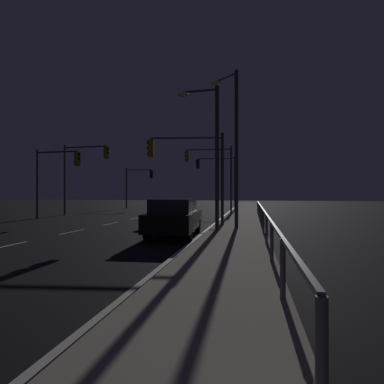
% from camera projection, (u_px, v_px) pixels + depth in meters
% --- Properties ---
extents(ground_plane, '(112.00, 112.00, 0.00)m').
position_uv_depth(ground_plane, '(138.00, 218.00, 22.96)').
color(ground_plane, black).
rests_on(ground_plane, ground).
extents(sidewalk_right, '(2.56, 77.00, 0.14)m').
position_uv_depth(sidewalk_right, '(242.00, 219.00, 21.54)').
color(sidewalk_right, '#9E937F').
rests_on(sidewalk_right, ground).
extents(lane_markings_center, '(0.14, 50.00, 0.01)m').
position_uv_depth(lane_markings_center, '(153.00, 215.00, 26.40)').
color(lane_markings_center, silver).
rests_on(lane_markings_center, ground).
extents(lane_edge_line, '(0.14, 53.00, 0.01)m').
position_uv_depth(lane_edge_line, '(226.00, 214.00, 26.74)').
color(lane_edge_line, silver).
rests_on(lane_edge_line, ground).
extents(car, '(2.07, 4.50, 1.57)m').
position_uv_depth(car, '(175.00, 217.00, 13.16)').
color(car, black).
rests_on(car, ground).
extents(traffic_light_far_center, '(4.06, 0.48, 5.44)m').
position_uv_depth(traffic_light_far_center, '(218.00, 172.00, 31.77)').
color(traffic_light_far_center, '#2D3033').
rests_on(traffic_light_far_center, sidewalk_right).
extents(traffic_light_mid_left, '(3.36, 0.49, 4.83)m').
position_uv_depth(traffic_light_mid_left, '(138.00, 180.00, 37.31)').
color(traffic_light_mid_left, '#2D3033').
rests_on(traffic_light_mid_left, ground).
extents(traffic_light_far_right, '(4.04, 0.50, 5.62)m').
position_uv_depth(traffic_light_far_right, '(211.00, 166.00, 26.59)').
color(traffic_light_far_right, '#38383D').
rests_on(traffic_light_far_right, sidewalk_right).
extents(traffic_light_near_right, '(4.14, 0.54, 5.79)m').
position_uv_depth(traffic_light_near_right, '(83.00, 165.00, 25.34)').
color(traffic_light_near_right, '#4C4C51').
rests_on(traffic_light_near_right, ground).
extents(traffic_light_mid_right, '(4.10, 0.75, 4.86)m').
position_uv_depth(traffic_light_mid_right, '(188.00, 160.00, 16.70)').
color(traffic_light_mid_right, '#2D3033').
rests_on(traffic_light_mid_right, sidewalk_right).
extents(traffic_light_overhead_east, '(3.55, 0.47, 4.91)m').
position_uv_depth(traffic_light_overhead_east, '(56.00, 169.00, 21.70)').
color(traffic_light_overhead_east, '#4C4C51').
rests_on(traffic_light_overhead_east, ground).
extents(street_lamp_across_street, '(1.41, 1.21, 7.69)m').
position_uv_depth(street_lamp_across_street, '(233.00, 135.00, 15.54)').
color(street_lamp_across_street, '#2D3033').
rests_on(street_lamp_across_street, sidewalk_right).
extents(street_lamp_corner, '(1.97, 0.40, 6.54)m').
position_uv_depth(street_lamp_corner, '(210.00, 143.00, 14.37)').
color(street_lamp_corner, '#2D3033').
rests_on(street_lamp_corner, sidewalk_right).
extents(barrier_fence, '(0.09, 25.38, 0.98)m').
position_uv_depth(barrier_fence, '(262.00, 213.00, 14.60)').
color(barrier_fence, '#59595E').
rests_on(barrier_fence, sidewalk_right).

